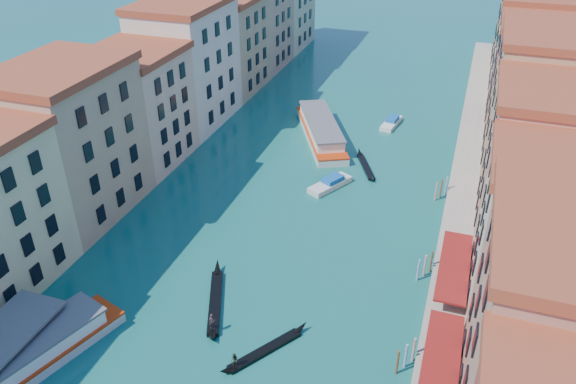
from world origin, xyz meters
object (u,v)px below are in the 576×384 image
(vaporetto_near, at_px, (23,361))
(vaporetto_far, at_px, (321,130))
(gondola_fore, at_px, (215,301))
(gondola_right, at_px, (263,350))

(vaporetto_near, height_order, vaporetto_far, vaporetto_far)
(gondola_fore, bearing_deg, gondola_right, -55.51)
(vaporetto_near, xyz_separation_m, gondola_right, (19.99, 9.17, -0.91))
(gondola_fore, bearing_deg, vaporetto_far, 68.75)
(vaporetto_near, relative_size, gondola_right, 2.17)
(vaporetto_near, bearing_deg, gondola_right, 42.52)
(gondola_fore, height_order, gondola_right, gondola_fore)
(vaporetto_far, xyz_separation_m, gondola_fore, (0.74, -43.27, -1.02))
(gondola_fore, xyz_separation_m, gondola_right, (7.29, -4.79, -0.03))
(vaporetto_far, distance_m, gondola_right, 48.73)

